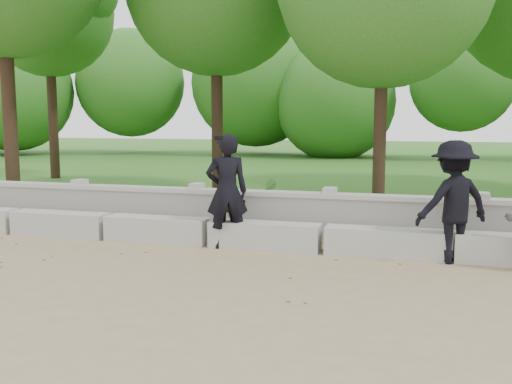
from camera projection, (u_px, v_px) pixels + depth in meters
ground at (163, 273)px, 8.16m from camera, size 80.00×80.00×0.00m
lawn at (322, 174)px, 21.51m from camera, size 40.00×22.00×0.25m
concrete_bench at (209, 232)px, 9.95m from camera, size 11.90×0.45×0.45m
parapet_wall at (222, 213)px, 10.59m from camera, size 12.50×0.35×0.90m
man_main at (227, 191)px, 9.66m from camera, size 0.84×0.79×1.95m
visitor_mid at (453, 202)px, 8.68m from camera, size 1.40×1.24×1.88m
tree_far_left at (48, 2)px, 18.25m from camera, size 4.17×4.17×7.78m
shrub_a at (45, 195)px, 12.42m from camera, size 0.37×0.34×0.58m
shrub_b at (270, 194)px, 12.43m from camera, size 0.43×0.45×0.64m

